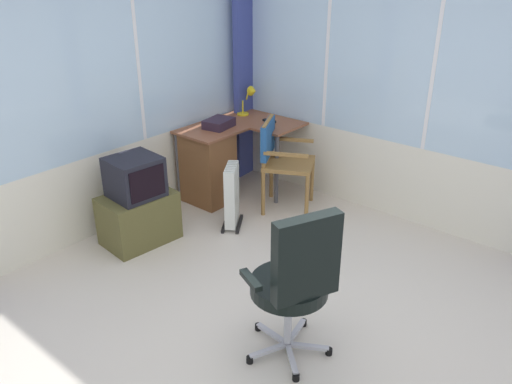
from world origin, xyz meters
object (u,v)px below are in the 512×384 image
Objects in this scene: paper_tray at (219,123)px; wooden_armchair at (277,152)px; desk at (211,163)px; desk_lamp at (251,96)px; tv_remote at (269,121)px; tv_on_stand at (138,205)px; space_heater at (232,195)px; office_chair at (296,277)px.

wooden_armchair reaches higher than paper_tray.
desk is 0.91m from desk_lamp.
wooden_armchair reaches higher than tv_remote.
space_heater is (0.78, -0.44, -0.05)m from tv_on_stand.
tv_remote is 0.18× the size of tv_on_stand.
wooden_armchair is at bearing -64.65° from desk.
paper_tray is 0.69m from wooden_armchair.
desk_lamp reaches higher than paper_tray.
tv_remote is at bearing -5.91° from tv_on_stand.
wooden_armchair is at bearing 40.82° from office_chair.
desk is 1.86× the size of space_heater.
wooden_armchair reaches higher than space_heater.
desk_lamp is at bearing 71.23° from tv_remote.
wooden_armchair is (-0.31, -0.35, -0.18)m from tv_remote.
desk_lamp is at bearing 4.27° from desk.
desk_lamp is 0.34× the size of wooden_armchair.
desk is at bearing 6.15° from tv_on_stand.
tv_on_stand is (0.33, 1.99, -0.27)m from office_chair.
tv_on_stand is (-1.67, 0.17, -0.42)m from tv_remote.
office_chair is at bearing -125.58° from space_heater.
space_heater is (1.11, 1.55, -0.32)m from office_chair.
wooden_armchair is at bearing -134.55° from tv_remote.
desk_lamp is (0.71, 0.05, 0.56)m from desk.
tv_on_stand is 1.32× the size of space_heater.
desk_lamp reaches higher than office_chair.
desk is 1.41× the size of tv_on_stand.
desk is at bearing -175.73° from desk_lamp.
tv_on_stand is at bearing 150.84° from space_heater.
wooden_armchair is 2.24m from office_chair.
paper_tray is 1.28m from tv_on_stand.
tv_on_stand is at bearing -174.77° from paper_tray.
paper_tray is (-0.48, 0.28, 0.03)m from tv_remote.
desk_lamp is 0.60m from paper_tray.
office_chair is 2.03m from tv_on_stand.
wooden_armchair reaches higher than desk.
wooden_armchair is at bearing -120.22° from desk_lamp.
wooden_armchair is 0.85× the size of office_chair.
desk_lamp is 2.14× the size of tv_remote.
paper_tray is at bearing -2.36° from desk.
desk_lamp is at bearing 5.40° from tv_on_stand.
paper_tray is (-0.58, -0.06, -0.16)m from desk_lamp.
paper_tray is 0.27× the size of office_chair.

